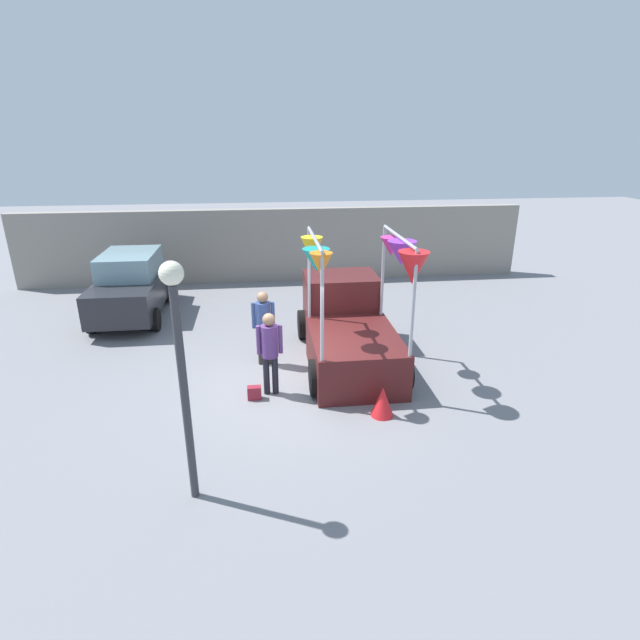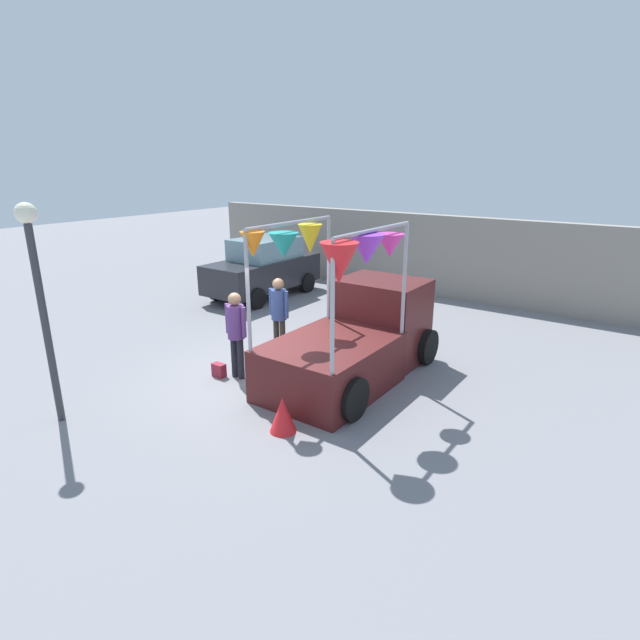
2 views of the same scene
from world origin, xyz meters
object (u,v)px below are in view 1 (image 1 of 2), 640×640
Objects in this scene: folded_kite_bundle_crimson at (383,402)px; vendor_truck at (348,323)px; person_vendor at (263,321)px; handbag at (254,393)px; parked_car at (132,285)px; person_customer at (270,346)px; street_lamp at (180,351)px.

vendor_truck is at bearing 94.89° from folded_kite_bundle_crimson.
person_vendor is 1.92m from handbag.
folded_kite_bundle_crimson is (2.45, -0.93, 0.16)m from handbag.
vendor_truck reaches higher than parked_car.
vendor_truck is 6.99× the size of folded_kite_bundle_crimson.
person_vendor is at bearing 81.62° from handbag.
handbag is (-0.24, -1.65, -0.94)m from person_vendor.
folded_kite_bundle_crimson is at bearing -28.27° from person_customer.
handbag is 3.71m from street_lamp.
person_vendor is (-0.11, 1.45, 0.00)m from person_customer.
street_lamp is (-1.23, -3.01, 1.31)m from person_customer.
vendor_truck is 5.72m from street_lamp.
folded_kite_bundle_crimson is at bearing -49.45° from person_vendor.
folded_kite_bundle_crimson is (3.33, 1.89, -2.09)m from street_lamp.
handbag is 0.08× the size of street_lamp.
street_lamp reaches higher than parked_car.
person_vendor reaches higher than handbag.
handbag is (-2.22, -1.75, -0.77)m from vendor_truck.
vendor_truck is 1.05× the size of parked_car.
street_lamp is (-3.10, -4.57, 1.48)m from vendor_truck.
person_customer is at bearing -140.27° from vendor_truck.
person_customer is at bearing -53.25° from parked_car.
person_customer is at bearing -85.78° from person_vendor.
vendor_truck reaches higher than folded_kite_bundle_crimson.
person_customer is 1.03m from handbag.
handbag is at bearing -150.26° from person_customer.
street_lamp reaches higher than vendor_truck.
parked_car is 2.25× the size of person_customer.
person_customer is at bearing 67.80° from street_lamp.
person_vendor reaches higher than person_customer.
vendor_truck is at bearing 38.31° from handbag.
handbag is (3.54, -5.42, -0.80)m from parked_car.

